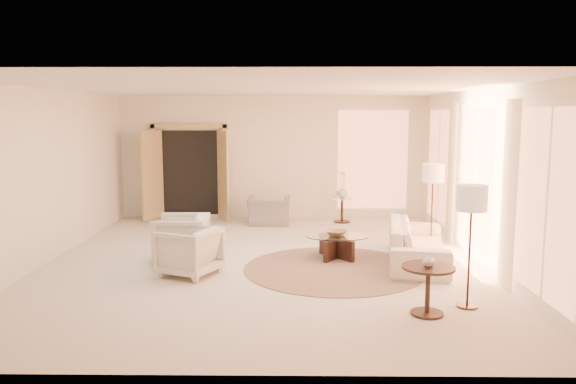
{
  "coord_description": "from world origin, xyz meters",
  "views": [
    {
      "loc": [
        0.51,
        -8.9,
        2.41
      ],
      "look_at": [
        0.4,
        0.4,
        1.1
      ],
      "focal_mm": 35.0,
      "sensor_mm": 36.0,
      "label": 1
    }
  ],
  "objects_px": {
    "armchair_right": "(189,249)",
    "bowl": "(337,233)",
    "sofa": "(418,243)",
    "floor_lamp_near": "(433,177)",
    "armchair_left": "(181,236)",
    "side_vase": "(342,192)",
    "coffee_table": "(337,244)",
    "accent_chair": "(269,206)",
    "end_vase": "(429,260)",
    "floor_lamp_far": "(472,204)",
    "side_table": "(342,207)",
    "end_table": "(428,281)"
  },
  "relations": [
    {
      "from": "armchair_right",
      "to": "bowl",
      "type": "height_order",
      "value": "armchair_right"
    },
    {
      "from": "sofa",
      "to": "floor_lamp_near",
      "type": "distance_m",
      "value": 1.3
    },
    {
      "from": "floor_lamp_near",
      "to": "armchair_left",
      "type": "bearing_deg",
      "value": -170.54
    },
    {
      "from": "side_vase",
      "to": "bowl",
      "type": "bearing_deg",
      "value": -96.38
    },
    {
      "from": "bowl",
      "to": "coffee_table",
      "type": "bearing_deg",
      "value": -90.0
    },
    {
      "from": "accent_chair",
      "to": "floor_lamp_near",
      "type": "height_order",
      "value": "floor_lamp_near"
    },
    {
      "from": "floor_lamp_near",
      "to": "side_vase",
      "type": "bearing_deg",
      "value": 116.59
    },
    {
      "from": "armchair_left",
      "to": "bowl",
      "type": "xyz_separation_m",
      "value": [
        2.55,
        0.22,
        0.01
      ]
    },
    {
      "from": "end_vase",
      "to": "floor_lamp_far",
      "type": "bearing_deg",
      "value": 25.45
    },
    {
      "from": "side_table",
      "to": "floor_lamp_near",
      "type": "height_order",
      "value": "floor_lamp_near"
    },
    {
      "from": "armchair_left",
      "to": "armchair_right",
      "type": "distance_m",
      "value": 0.81
    },
    {
      "from": "side_vase",
      "to": "side_table",
      "type": "bearing_deg",
      "value": 116.57
    },
    {
      "from": "sofa",
      "to": "floor_lamp_near",
      "type": "xyz_separation_m",
      "value": [
        0.4,
        0.74,
        0.99
      ]
    },
    {
      "from": "armchair_right",
      "to": "side_table",
      "type": "relative_size",
      "value": 1.41
    },
    {
      "from": "floor_lamp_far",
      "to": "bowl",
      "type": "height_order",
      "value": "floor_lamp_far"
    },
    {
      "from": "side_table",
      "to": "sofa",
      "type": "bearing_deg",
      "value": -74.59
    },
    {
      "from": "side_table",
      "to": "bowl",
      "type": "relative_size",
      "value": 1.6
    },
    {
      "from": "armchair_left",
      "to": "accent_chair",
      "type": "relative_size",
      "value": 0.93
    },
    {
      "from": "sofa",
      "to": "bowl",
      "type": "xyz_separation_m",
      "value": [
        -1.29,
        0.26,
        0.11
      ]
    },
    {
      "from": "floor_lamp_near",
      "to": "side_vase",
      "type": "relative_size",
      "value": 6.08
    },
    {
      "from": "floor_lamp_far",
      "to": "side_vase",
      "type": "relative_size",
      "value": 6.06
    },
    {
      "from": "accent_chair",
      "to": "side_vase",
      "type": "xyz_separation_m",
      "value": [
        1.61,
        0.26,
        0.29
      ]
    },
    {
      "from": "floor_lamp_near",
      "to": "end_table",
      "type": "bearing_deg",
      "value": -104.19
    },
    {
      "from": "sofa",
      "to": "floor_lamp_far",
      "type": "distance_m",
      "value": 2.33
    },
    {
      "from": "end_table",
      "to": "floor_lamp_near",
      "type": "relative_size",
      "value": 0.41
    },
    {
      "from": "coffee_table",
      "to": "end_vase",
      "type": "relative_size",
      "value": 7.44
    },
    {
      "from": "end_vase",
      "to": "side_vase",
      "type": "height_order",
      "value": "side_vase"
    },
    {
      "from": "coffee_table",
      "to": "side_table",
      "type": "distance_m",
      "value": 3.17
    },
    {
      "from": "side_table",
      "to": "end_vase",
      "type": "xyz_separation_m",
      "value": [
        0.55,
        -5.78,
        0.33
      ]
    },
    {
      "from": "armchair_right",
      "to": "side_vase",
      "type": "bearing_deg",
      "value": 172.73
    },
    {
      "from": "accent_chair",
      "to": "bowl",
      "type": "bearing_deg",
      "value": 114.45
    },
    {
      "from": "side_table",
      "to": "coffee_table",
      "type": "bearing_deg",
      "value": -96.38
    },
    {
      "from": "bowl",
      "to": "armchair_left",
      "type": "bearing_deg",
      "value": -174.97
    },
    {
      "from": "side_table",
      "to": "bowl",
      "type": "bearing_deg",
      "value": -96.38
    },
    {
      "from": "floor_lamp_near",
      "to": "floor_lamp_far",
      "type": "bearing_deg",
      "value": -94.48
    },
    {
      "from": "end_table",
      "to": "floor_lamp_near",
      "type": "distance_m",
      "value": 3.34
    },
    {
      "from": "armchair_right",
      "to": "floor_lamp_far",
      "type": "xyz_separation_m",
      "value": [
        3.74,
        -1.37,
        0.92
      ]
    },
    {
      "from": "armchair_left",
      "to": "coffee_table",
      "type": "relative_size",
      "value": 0.75
    },
    {
      "from": "side_table",
      "to": "end_vase",
      "type": "bearing_deg",
      "value": -84.59
    },
    {
      "from": "floor_lamp_near",
      "to": "side_vase",
      "type": "distance_m",
      "value": 3.05
    },
    {
      "from": "accent_chair",
      "to": "floor_lamp_far",
      "type": "height_order",
      "value": "floor_lamp_far"
    },
    {
      "from": "armchair_right",
      "to": "floor_lamp_near",
      "type": "bearing_deg",
      "value": 135.54
    },
    {
      "from": "armchair_right",
      "to": "accent_chair",
      "type": "relative_size",
      "value": 0.87
    },
    {
      "from": "floor_lamp_near",
      "to": "bowl",
      "type": "distance_m",
      "value": 1.96
    },
    {
      "from": "sofa",
      "to": "armchair_right",
      "type": "distance_m",
      "value": 3.65
    },
    {
      "from": "floor_lamp_near",
      "to": "sofa",
      "type": "bearing_deg",
      "value": -118.17
    },
    {
      "from": "armchair_left",
      "to": "side_table",
      "type": "relative_size",
      "value": 1.51
    },
    {
      "from": "armchair_left",
      "to": "bowl",
      "type": "distance_m",
      "value": 2.56
    },
    {
      "from": "accent_chair",
      "to": "end_table",
      "type": "bearing_deg",
      "value": 112.24
    },
    {
      "from": "bowl",
      "to": "side_vase",
      "type": "distance_m",
      "value": 3.18
    }
  ]
}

